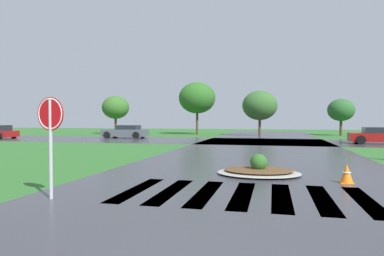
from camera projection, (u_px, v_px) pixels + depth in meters
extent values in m
cube|color=#35353A|center=(254.00, 167.00, 13.02)|extent=(10.01, 80.00, 0.01)
cube|color=#35353A|center=(264.00, 141.00, 27.83)|extent=(90.00, 9.01, 0.01)
cube|color=white|center=(137.00, 189.00, 8.83)|extent=(0.45, 3.11, 0.01)
cube|color=white|center=(171.00, 191.00, 8.62)|extent=(0.45, 3.11, 0.01)
cube|color=white|center=(206.00, 193.00, 8.41)|extent=(0.45, 3.11, 0.01)
cube|color=white|center=(243.00, 195.00, 8.21)|extent=(0.45, 3.11, 0.01)
cube|color=white|center=(281.00, 197.00, 8.00)|extent=(0.45, 3.11, 0.01)
cube|color=white|center=(322.00, 199.00, 7.79)|extent=(0.45, 3.11, 0.01)
cube|color=white|center=(365.00, 201.00, 7.58)|extent=(0.45, 3.11, 0.01)
cylinder|color=#B2B5BA|center=(51.00, 149.00, 7.74)|extent=(0.08, 0.08, 2.26)
cylinder|color=red|center=(50.00, 114.00, 7.72)|extent=(0.75, 0.15, 0.76)
torus|color=white|center=(50.00, 114.00, 7.72)|extent=(0.72, 0.17, 0.73)
ellipsoid|color=#9E9B93|center=(259.00, 173.00, 11.22)|extent=(2.72, 2.20, 0.12)
ellipsoid|color=brown|center=(259.00, 170.00, 11.21)|extent=(2.23, 1.80, 0.10)
sphere|color=#2D6023|center=(259.00, 162.00, 11.21)|extent=(0.56, 0.56, 0.56)
cube|color=maroon|center=(381.00, 137.00, 25.18)|extent=(4.49, 2.06, 0.63)
cube|color=#1E232B|center=(378.00, 130.00, 25.23)|extent=(1.99, 1.69, 0.43)
cylinder|color=black|center=(357.00, 139.00, 26.51)|extent=(0.65, 0.26, 0.64)
cylinder|color=black|center=(361.00, 140.00, 24.73)|extent=(0.65, 0.26, 0.64)
cube|color=#4C545B|center=(125.00, 133.00, 33.17)|extent=(4.36, 1.86, 0.66)
cube|color=#1E232B|center=(128.00, 127.00, 33.09)|extent=(2.08, 1.58, 0.41)
cylinder|color=black|center=(107.00, 135.00, 32.59)|extent=(0.65, 0.24, 0.64)
cylinder|color=black|center=(115.00, 134.00, 34.34)|extent=(0.65, 0.24, 0.64)
cylinder|color=black|center=(136.00, 135.00, 32.01)|extent=(0.65, 0.24, 0.64)
cylinder|color=black|center=(142.00, 134.00, 33.76)|extent=(0.65, 0.24, 0.64)
cylinder|color=black|center=(14.00, 135.00, 32.70)|extent=(0.64, 0.23, 0.64)
cone|color=orange|center=(347.00, 173.00, 9.65)|extent=(0.36, 0.36, 0.56)
torus|color=white|center=(347.00, 172.00, 9.65)|extent=(0.23, 0.23, 0.04)
cube|color=orange|center=(347.00, 183.00, 9.66)|extent=(0.36, 0.36, 0.03)
cylinder|color=#4C3823|center=(116.00, 125.00, 41.77)|extent=(0.28, 0.28, 2.11)
ellipsoid|color=#356626|center=(116.00, 107.00, 41.72)|extent=(3.28, 3.28, 2.79)
cylinder|color=#4C3823|center=(197.00, 123.00, 40.98)|extent=(0.28, 0.28, 2.84)
ellipsoid|color=#2B6222|center=(197.00, 98.00, 40.91)|extent=(4.38, 4.38, 3.72)
cylinder|color=#4C3823|center=(260.00, 127.00, 37.08)|extent=(0.28, 0.28, 2.00)
ellipsoid|color=#34622B|center=(260.00, 105.00, 37.02)|extent=(3.76, 3.76, 3.19)
cylinder|color=#4C3823|center=(341.00, 127.00, 37.73)|extent=(0.28, 0.28, 1.83)
ellipsoid|color=#2B5D2B|center=(341.00, 110.00, 37.68)|extent=(2.88, 2.88, 2.45)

